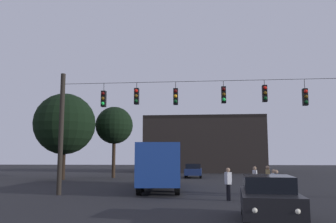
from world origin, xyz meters
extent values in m
plane|color=black|center=(0.00, 24.50, 0.00)|extent=(168.00, 168.00, 0.00)
cylinder|color=black|center=(-8.15, 12.99, 3.59)|extent=(0.28, 0.28, 7.18)
cylinder|color=black|center=(0.00, 12.99, 6.55)|extent=(16.31, 0.02, 0.02)
cylinder|color=black|center=(-5.62, 12.99, 6.31)|extent=(0.03, 0.03, 0.46)
cube|color=black|center=(-5.62, 12.99, 5.60)|extent=(0.26, 0.32, 0.95)
sphere|color=#510A0A|center=(-5.62, 12.81, 5.90)|extent=(0.20, 0.20, 0.20)
sphere|color=#5B3D0C|center=(-5.62, 12.81, 5.60)|extent=(0.20, 0.20, 0.20)
sphere|color=#1EE04C|center=(-5.62, 12.81, 5.30)|extent=(0.20, 0.20, 0.20)
cylinder|color=black|center=(-3.64, 12.99, 6.37)|extent=(0.03, 0.03, 0.34)
cube|color=black|center=(-3.64, 12.99, 5.72)|extent=(0.26, 0.32, 0.95)
sphere|color=red|center=(-3.64, 12.81, 6.02)|extent=(0.20, 0.20, 0.20)
sphere|color=#5B3D0C|center=(-3.64, 12.81, 5.72)|extent=(0.20, 0.20, 0.20)
sphere|color=#0C4219|center=(-3.64, 12.81, 5.42)|extent=(0.20, 0.20, 0.20)
cylinder|color=black|center=(-1.34, 12.99, 6.34)|extent=(0.03, 0.03, 0.40)
cube|color=black|center=(-1.34, 12.99, 5.66)|extent=(0.26, 0.32, 0.95)
sphere|color=#510A0A|center=(-1.34, 12.81, 5.96)|extent=(0.20, 0.20, 0.20)
sphere|color=orange|center=(-1.34, 12.81, 5.66)|extent=(0.20, 0.20, 0.20)
sphere|color=#0C4219|center=(-1.34, 12.81, 5.36)|extent=(0.20, 0.20, 0.20)
cylinder|color=black|center=(1.42, 12.99, 6.37)|extent=(0.03, 0.03, 0.34)
cube|color=black|center=(1.42, 12.99, 5.72)|extent=(0.26, 0.32, 0.95)
sphere|color=#510A0A|center=(1.42, 12.81, 6.02)|extent=(0.20, 0.20, 0.20)
sphere|color=#5B3D0C|center=(1.42, 12.81, 5.72)|extent=(0.20, 0.20, 0.20)
sphere|color=#1EE04C|center=(1.42, 12.81, 5.42)|extent=(0.20, 0.20, 0.20)
cylinder|color=black|center=(3.73, 12.99, 6.39)|extent=(0.03, 0.03, 0.30)
cube|color=black|center=(3.73, 12.99, 5.76)|extent=(0.26, 0.32, 0.95)
sphere|color=red|center=(3.73, 12.81, 6.06)|extent=(0.20, 0.20, 0.20)
sphere|color=#5B3D0C|center=(3.73, 12.81, 5.76)|extent=(0.20, 0.20, 0.20)
sphere|color=#0C4219|center=(3.73, 12.81, 5.46)|extent=(0.20, 0.20, 0.20)
cylinder|color=black|center=(5.94, 12.99, 6.26)|extent=(0.03, 0.03, 0.55)
cube|color=black|center=(5.94, 12.99, 5.52)|extent=(0.26, 0.32, 0.95)
sphere|color=red|center=(5.94, 12.81, 5.82)|extent=(0.20, 0.20, 0.20)
sphere|color=#5B3D0C|center=(5.94, 12.81, 5.52)|extent=(0.20, 0.20, 0.20)
sphere|color=#0C4219|center=(5.94, 12.81, 5.22)|extent=(0.20, 0.20, 0.20)
cube|color=navy|center=(-2.81, 17.63, 1.75)|extent=(3.53, 11.19, 2.50)
cube|color=black|center=(-2.81, 17.63, 2.36)|extent=(3.50, 10.53, 0.70)
cylinder|color=black|center=(-4.29, 21.47, 0.50)|extent=(0.37, 1.02, 1.00)
cylinder|color=black|center=(-2.08, 21.68, 0.50)|extent=(0.37, 1.02, 1.00)
cylinder|color=black|center=(-3.70, 15.33, 0.50)|extent=(0.37, 1.02, 1.00)
cylinder|color=black|center=(-1.49, 15.54, 0.50)|extent=(0.37, 1.02, 1.00)
cylinder|color=black|center=(-3.52, 13.36, 0.50)|extent=(0.37, 1.02, 1.00)
cylinder|color=black|center=(-1.31, 13.57, 0.50)|extent=(0.37, 1.02, 1.00)
cube|color=beige|center=(-3.12, 20.91, 2.36)|extent=(2.62, 1.04, 0.56)
cube|color=beige|center=(-2.55, 14.89, 2.36)|extent=(2.62, 1.04, 0.56)
cube|color=black|center=(2.40, 5.13, 0.66)|extent=(2.15, 4.43, 0.68)
cube|color=black|center=(2.41, 5.28, 1.26)|extent=(1.77, 2.44, 0.52)
cylinder|color=black|center=(3.07, 3.65, 0.32)|extent=(0.27, 0.66, 0.64)
cylinder|color=black|center=(1.50, 3.78, 0.32)|extent=(0.27, 0.66, 0.64)
cylinder|color=black|center=(3.30, 6.47, 0.32)|extent=(0.27, 0.66, 0.64)
cylinder|color=black|center=(1.73, 6.60, 0.32)|extent=(0.27, 0.66, 0.64)
sphere|color=white|center=(2.80, 2.99, 0.66)|extent=(0.18, 0.18, 0.18)
sphere|color=white|center=(1.65, 3.08, 0.66)|extent=(0.18, 0.18, 0.18)
cube|color=navy|center=(-0.91, 32.41, 0.66)|extent=(1.82, 4.31, 0.68)
cube|color=black|center=(-0.91, 32.26, 1.26)|extent=(1.60, 2.33, 0.52)
cylinder|color=black|center=(-1.69, 33.83, 0.32)|extent=(0.22, 0.64, 0.64)
cylinder|color=black|center=(-0.11, 33.82, 0.32)|extent=(0.22, 0.64, 0.64)
cylinder|color=black|center=(-1.71, 30.99, 0.32)|extent=(0.22, 0.64, 0.64)
cylinder|color=black|center=(-0.13, 30.98, 0.32)|extent=(0.22, 0.64, 0.64)
sphere|color=white|center=(-1.47, 34.51, 0.66)|extent=(0.18, 0.18, 0.18)
sphere|color=white|center=(-0.32, 34.50, 0.66)|extent=(0.18, 0.18, 0.18)
cylinder|color=black|center=(3.27, 14.73, 0.40)|extent=(0.14, 0.14, 0.81)
cylinder|color=black|center=(3.31, 14.88, 0.40)|extent=(0.14, 0.14, 0.81)
cube|color=silver|center=(3.29, 14.81, 1.11)|extent=(0.32, 0.41, 0.60)
sphere|color=#8C6B51|center=(3.29, 14.81, 1.52)|extent=(0.22, 0.22, 0.22)
cylinder|color=black|center=(3.93, 14.04, 0.42)|extent=(0.14, 0.14, 0.83)
cylinder|color=black|center=(3.95, 14.20, 0.42)|extent=(0.14, 0.14, 0.83)
cube|color=#997F4C|center=(3.94, 14.12, 1.14)|extent=(0.28, 0.39, 0.62)
sphere|color=#8C6B51|center=(3.94, 14.12, 1.57)|extent=(0.23, 0.23, 0.23)
cylinder|color=black|center=(4.04, 12.97, 0.37)|extent=(0.14, 0.14, 0.74)
cylinder|color=black|center=(4.09, 13.12, 0.37)|extent=(0.14, 0.14, 0.74)
cube|color=silver|center=(4.07, 13.04, 1.02)|extent=(0.34, 0.42, 0.56)
sphere|color=#8C6B51|center=(4.07, 13.04, 1.40)|extent=(0.20, 0.20, 0.20)
cylinder|color=black|center=(3.73, 10.72, 0.38)|extent=(0.14, 0.14, 0.77)
cylinder|color=black|center=(3.74, 10.56, 0.38)|extent=(0.14, 0.14, 0.77)
cube|color=#2D4C7F|center=(3.74, 10.64, 1.06)|extent=(0.26, 0.37, 0.58)
sphere|color=#8C6B51|center=(3.74, 10.64, 1.45)|extent=(0.21, 0.21, 0.21)
cylinder|color=black|center=(1.49, 11.09, 0.40)|extent=(0.14, 0.14, 0.81)
cylinder|color=black|center=(1.43, 11.24, 0.40)|extent=(0.14, 0.14, 0.81)
cube|color=silver|center=(1.46, 11.16, 1.11)|extent=(0.35, 0.42, 0.61)
sphere|color=#8C6B51|center=(1.46, 11.16, 1.52)|extent=(0.22, 0.22, 0.22)
cube|color=black|center=(0.33, 50.84, 3.93)|extent=(17.77, 13.81, 7.86)
cube|color=black|center=(0.33, 50.84, 8.11)|extent=(17.77, 13.81, 0.50)
cylinder|color=#2D2116|center=(-9.57, 31.25, 2.15)|extent=(0.37, 0.37, 4.30)
sphere|color=black|center=(-9.57, 31.25, 5.73)|extent=(4.11, 4.11, 4.11)
cylinder|color=black|center=(-13.75, 27.48, 1.71)|extent=(0.41, 0.41, 3.42)
sphere|color=black|center=(-13.75, 27.48, 5.58)|extent=(6.17, 6.17, 6.17)
camera|label=1|loc=(0.24, -7.49, 2.11)|focal=38.37mm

